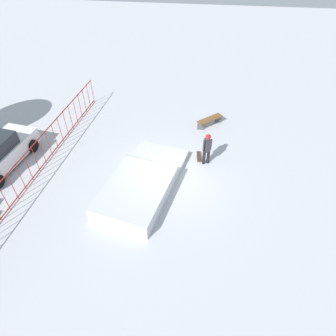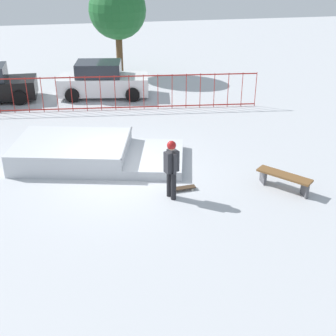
{
  "view_description": "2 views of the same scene",
  "coord_description": "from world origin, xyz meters",
  "px_view_note": "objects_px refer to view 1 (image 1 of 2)",
  "views": [
    {
      "loc": [
        -10.22,
        -1.12,
        9.95
      ],
      "look_at": [
        -0.33,
        0.08,
        0.9
      ],
      "focal_mm": 32.61,
      "sensor_mm": 36.0,
      "label": 1
    },
    {
      "loc": [
        -0.88,
        -12.57,
        6.47
      ],
      "look_at": [
        1.12,
        -1.72,
        1.0
      ],
      "focal_mm": 48.85,
      "sensor_mm": 36.0,
      "label": 2
    }
  ],
  "objects_px": {
    "skater": "(207,147)",
    "skate_ramp": "(140,186)",
    "skateboard": "(199,156)",
    "park_bench": "(210,120)"
  },
  "relations": [
    {
      "from": "skate_ramp",
      "to": "skateboard",
      "type": "relative_size",
      "value": 7.17
    },
    {
      "from": "skate_ramp",
      "to": "skater",
      "type": "height_order",
      "value": "skater"
    },
    {
      "from": "skateboard",
      "to": "park_bench",
      "type": "relative_size",
      "value": 0.56
    },
    {
      "from": "skate_ramp",
      "to": "skater",
      "type": "xyz_separation_m",
      "value": [
        2.27,
        -2.83,
        0.69
      ]
    },
    {
      "from": "skate_ramp",
      "to": "skater",
      "type": "distance_m",
      "value": 3.69
    },
    {
      "from": "skate_ramp",
      "to": "skater",
      "type": "relative_size",
      "value": 3.39
    },
    {
      "from": "skate_ramp",
      "to": "skateboard",
      "type": "height_order",
      "value": "skate_ramp"
    },
    {
      "from": "skater",
      "to": "skate_ramp",
      "type": "bearing_deg",
      "value": 106.9
    },
    {
      "from": "park_bench",
      "to": "skate_ramp",
      "type": "bearing_deg",
      "value": 152.09
    },
    {
      "from": "skate_ramp",
      "to": "park_bench",
      "type": "bearing_deg",
      "value": -14.93
    }
  ]
}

